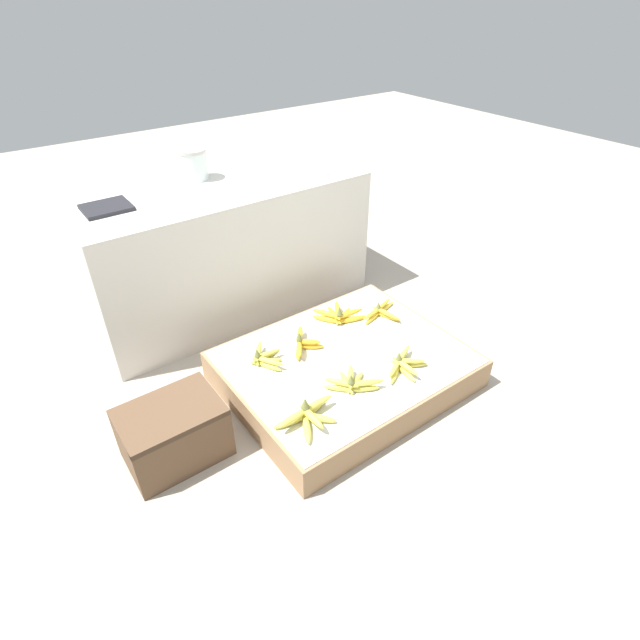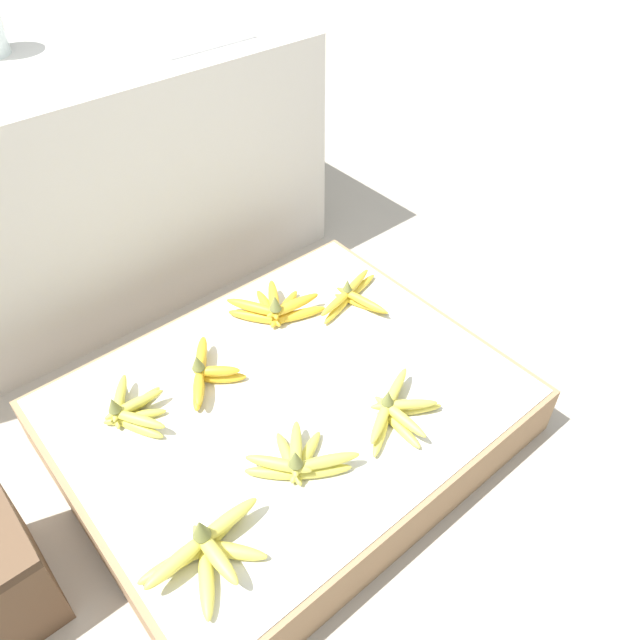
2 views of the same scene
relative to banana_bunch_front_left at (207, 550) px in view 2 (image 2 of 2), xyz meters
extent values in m
plane|color=#A89E8E|center=(0.37, 0.23, -0.18)|extent=(10.00, 10.00, 0.00)
cube|color=#997551|center=(0.37, 0.23, -0.11)|extent=(1.05, 0.84, 0.15)
cube|color=silver|center=(0.37, 0.23, -0.03)|extent=(1.02, 0.82, 0.00)
cube|color=beige|center=(0.26, 1.13, 0.17)|extent=(1.50, 0.58, 0.71)
ellipsoid|color=#DBCC4C|center=(-0.06, 0.02, -0.02)|extent=(0.16, 0.05, 0.03)
ellipsoid|color=#DBCC4C|center=(-0.03, -0.04, -0.02)|extent=(0.10, 0.15, 0.03)
ellipsoid|color=#DBCC4C|center=(0.04, -0.02, -0.02)|extent=(0.12, 0.14, 0.03)
ellipsoid|color=#DBCC4C|center=(0.04, 0.03, -0.02)|extent=(0.16, 0.06, 0.03)
ellipsoid|color=#DBCC4C|center=(-0.05, 0.01, 0.01)|extent=(0.16, 0.05, 0.03)
ellipsoid|color=#DBCC4C|center=(0.00, -0.02, 0.01)|extent=(0.03, 0.15, 0.03)
ellipsoid|color=#DBCC4C|center=(0.06, 0.02, 0.01)|extent=(0.15, 0.03, 0.03)
cone|color=olive|center=(0.00, 0.02, 0.05)|extent=(0.04, 0.04, 0.05)
ellipsoid|color=gold|center=(0.28, 0.01, -0.02)|extent=(0.14, 0.10, 0.03)
ellipsoid|color=gold|center=(0.29, 0.05, -0.02)|extent=(0.14, 0.09, 0.03)
ellipsoid|color=gold|center=(0.26, 0.07, -0.02)|extent=(0.07, 0.15, 0.03)
ellipsoid|color=gold|center=(0.21, 0.06, -0.02)|extent=(0.12, 0.12, 0.03)
ellipsoid|color=gold|center=(0.30, 0.00, 0.01)|extent=(0.14, 0.09, 0.03)
ellipsoid|color=gold|center=(0.27, 0.07, 0.01)|extent=(0.11, 0.13, 0.03)
ellipsoid|color=gold|center=(0.22, 0.06, 0.01)|extent=(0.11, 0.13, 0.03)
cone|color=olive|center=(0.24, 0.03, 0.04)|extent=(0.03, 0.03, 0.04)
ellipsoid|color=#DBCC4C|center=(0.47, 0.00, -0.02)|extent=(0.14, 0.11, 0.02)
ellipsoid|color=#DBCC4C|center=(0.50, -0.02, -0.02)|extent=(0.04, 0.16, 0.02)
ellipsoid|color=#DBCC4C|center=(0.56, 0.00, -0.02)|extent=(0.15, 0.10, 0.02)
ellipsoid|color=#DBCC4C|center=(0.54, 0.04, -0.02)|extent=(0.15, 0.10, 0.02)
ellipsoid|color=#DBCC4C|center=(0.48, 0.01, 0.01)|extent=(0.15, 0.10, 0.02)
ellipsoid|color=#DBCC4C|center=(0.51, -0.01, 0.01)|extent=(0.03, 0.16, 0.02)
ellipsoid|color=#DBCC4C|center=(0.54, 0.00, 0.01)|extent=(0.14, 0.11, 0.02)
ellipsoid|color=#DBCC4C|center=(0.56, 0.05, 0.01)|extent=(0.15, 0.09, 0.02)
cone|color=olive|center=(0.51, 0.03, 0.04)|extent=(0.03, 0.03, 0.04)
ellipsoid|color=gold|center=(0.04, 0.37, -0.02)|extent=(0.09, 0.14, 0.02)
ellipsoid|color=gold|center=(0.05, 0.40, -0.02)|extent=(0.14, 0.08, 0.02)
ellipsoid|color=gold|center=(0.07, 0.42, -0.02)|extent=(0.15, 0.06, 0.02)
ellipsoid|color=gold|center=(0.04, 0.45, -0.02)|extent=(0.09, 0.14, 0.02)
ellipsoid|color=gold|center=(0.05, 0.37, 0.01)|extent=(0.10, 0.14, 0.02)
ellipsoid|color=gold|center=(0.06, 0.41, 0.01)|extent=(0.15, 0.03, 0.02)
ellipsoid|color=gold|center=(0.05, 0.45, 0.01)|extent=(0.11, 0.13, 0.02)
cone|color=olive|center=(0.02, 0.41, 0.04)|extent=(0.03, 0.03, 0.04)
ellipsoid|color=gold|center=(0.21, 0.36, -0.02)|extent=(0.09, 0.11, 0.03)
ellipsoid|color=gold|center=(0.28, 0.36, -0.02)|extent=(0.11, 0.09, 0.03)
ellipsoid|color=gold|center=(0.27, 0.45, -0.02)|extent=(0.09, 0.11, 0.03)
ellipsoid|color=gold|center=(0.21, 0.36, 0.01)|extent=(0.08, 0.11, 0.03)
ellipsoid|color=gold|center=(0.27, 0.37, 0.01)|extent=(0.11, 0.09, 0.03)
ellipsoid|color=gold|center=(0.27, 0.45, 0.01)|extent=(0.09, 0.11, 0.03)
cone|color=olive|center=(0.23, 0.40, 0.04)|extent=(0.03, 0.03, 0.04)
ellipsoid|color=gold|center=(0.56, 0.43, -0.02)|extent=(0.16, 0.08, 0.03)
ellipsoid|color=gold|center=(0.55, 0.47, -0.02)|extent=(0.16, 0.10, 0.03)
ellipsoid|color=gold|center=(0.52, 0.50, -0.02)|extent=(0.07, 0.17, 0.03)
ellipsoid|color=gold|center=(0.47, 0.49, -0.02)|extent=(0.12, 0.15, 0.03)
ellipsoid|color=gold|center=(0.56, 0.44, 0.01)|extent=(0.17, 0.05, 0.03)
ellipsoid|color=gold|center=(0.54, 0.49, 0.01)|extent=(0.11, 0.15, 0.03)
ellipsoid|color=gold|center=(0.47, 0.50, 0.01)|extent=(0.10, 0.16, 0.03)
cone|color=olive|center=(0.51, 0.45, 0.05)|extent=(0.03, 0.03, 0.05)
ellipsoid|color=gold|center=(0.68, 0.38, -0.02)|extent=(0.17, 0.07, 0.02)
ellipsoid|color=gold|center=(0.73, 0.35, -0.02)|extent=(0.08, 0.16, 0.02)
ellipsoid|color=gold|center=(0.77, 0.40, -0.02)|extent=(0.17, 0.06, 0.02)
ellipsoid|color=gold|center=(0.68, 0.38, 0.00)|extent=(0.17, 0.06, 0.02)
ellipsoid|color=gold|center=(0.72, 0.34, 0.00)|extent=(0.06, 0.17, 0.02)
ellipsoid|color=gold|center=(0.75, 0.40, 0.00)|extent=(0.17, 0.07, 0.02)
cone|color=olive|center=(0.71, 0.39, 0.03)|extent=(0.03, 0.03, 0.04)
cube|color=white|center=(0.70, 1.03, 0.54)|extent=(0.28, 0.20, 0.02)
camera|label=1|loc=(-0.77, -1.14, 1.41)|focal=28.00mm
camera|label=2|loc=(-0.21, -0.58, 1.13)|focal=35.00mm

